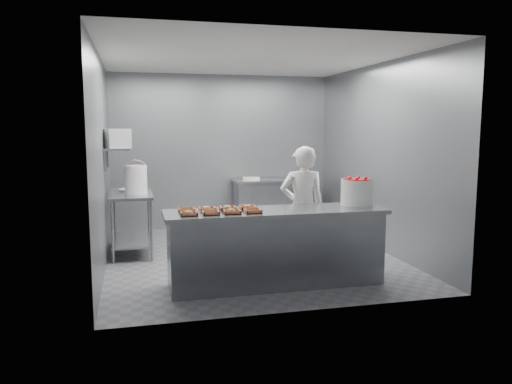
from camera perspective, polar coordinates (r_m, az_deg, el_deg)
floor at (r=7.30m, az=-0.71°, el=-7.31°), size 4.50×4.50×0.00m
ceiling at (r=7.12m, az=-0.74°, el=15.05°), size 4.50×4.50×0.00m
wall_back at (r=9.27m, az=-3.89°, el=4.61°), size 4.00×0.04×2.80m
wall_left at (r=6.90m, az=-17.16°, el=3.30°), size 0.04×4.50×2.80m
wall_right at (r=7.77m, az=13.83°, el=3.86°), size 0.04×4.50×2.80m
service_counter at (r=5.92m, az=2.27°, el=-6.31°), size 2.60×0.70×0.90m
prep_table at (r=7.58m, az=-14.02°, el=-2.39°), size 0.60×1.20×0.90m
back_counter at (r=9.23m, az=2.06°, el=-1.30°), size 1.50×0.60×0.90m
wall_shelf at (r=7.48m, az=-15.56°, el=4.82°), size 0.35×0.90×0.03m
tray_0 at (r=5.51m, az=-7.71°, el=-2.42°), size 0.19×0.18×0.06m
tray_1 at (r=5.54m, az=-5.20°, el=-2.36°), size 0.19×0.18×0.04m
tray_2 at (r=5.58m, az=-2.79°, el=-2.24°), size 0.19×0.18×0.06m
tray_3 at (r=5.63m, az=-0.36°, el=-2.17°), size 0.19×0.18×0.04m
tray_4 at (r=5.75m, az=-7.95°, el=-2.03°), size 0.19×0.18×0.04m
tray_5 at (r=5.78m, az=-5.61°, el=-1.91°), size 0.19×0.18×0.06m
tray_6 at (r=5.82m, az=-3.27°, el=-1.83°), size 0.19×0.18×0.06m
tray_7 at (r=5.87m, az=-0.96°, el=-1.74°), size 0.19×0.18×0.06m
worker at (r=6.57m, az=5.32°, el=-1.81°), size 0.63×0.45×1.61m
strawberry_tub at (r=6.29m, az=11.47°, el=0.12°), size 0.40×0.40×0.33m
glaze_bucket at (r=7.40m, az=-13.57°, el=1.45°), size 0.34×0.32×0.49m
bucket_lid at (r=7.80m, az=-14.29°, el=0.25°), size 0.39×0.39×0.02m
rag at (r=7.97m, az=-14.44°, el=0.38°), size 0.15×0.13×0.02m
appliance at (r=7.31m, az=-15.64°, el=5.92°), size 0.41×0.44×0.27m
paper_stack at (r=9.06m, az=-0.55°, el=1.54°), size 0.34×0.29×0.05m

